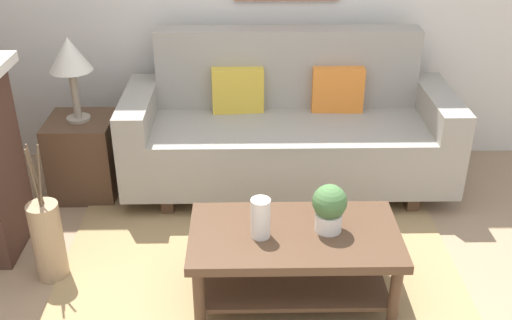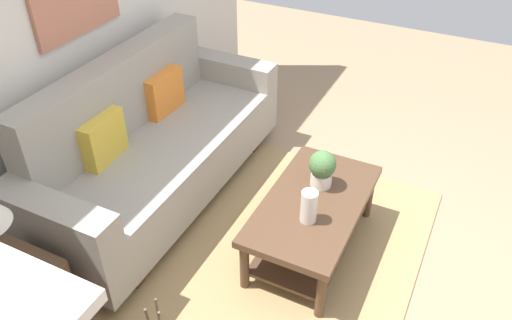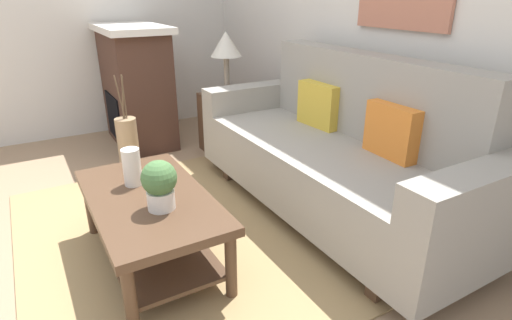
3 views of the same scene
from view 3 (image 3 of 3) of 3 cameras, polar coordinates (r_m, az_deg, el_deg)
name	(u,v)px [view 3 (image 3 of 3)]	position (r m, az deg, el deg)	size (l,w,h in m)	color
ground_plane	(87,263)	(2.65, -22.37, -13.08)	(8.90, 8.90, 0.00)	#9E7F60
wall_back	(383,8)	(3.19, 17.19, 19.50)	(4.90, 0.10, 2.70)	silver
wall_left	(81,2)	(4.75, -23.08, 19.47)	(0.10, 5.11, 2.70)	silver
area_rug	(170,238)	(2.72, -11.86, -10.54)	(2.31, 1.73, 0.01)	#A38456
couch	(335,155)	(2.84, 10.88, 0.75)	(2.25, 0.84, 1.08)	gray
throw_pillow_mustard	(319,105)	(3.10, 8.77, 7.57)	(0.36, 0.12, 0.32)	gold
throw_pillow_orange	(393,131)	(2.61, 18.39, 3.83)	(0.36, 0.12, 0.32)	orange
coffee_table	(150,214)	(2.38, -14.42, -7.24)	(1.10, 0.60, 0.43)	#513826
tabletop_vase	(132,167)	(2.43, -16.81, -0.93)	(0.10, 0.10, 0.22)	white
potted_plant_tabletop	(160,183)	(2.11, -13.21, -3.17)	(0.18, 0.18, 0.26)	white
side_table	(228,123)	(3.97, -3.89, 5.08)	(0.44, 0.44, 0.56)	#513826
table_lamp	(226,47)	(3.82, -4.18, 15.36)	(0.28, 0.28, 0.57)	gray
fireplace	(136,86)	(4.31, -16.23, 9.86)	(1.02, 0.58, 1.16)	#472D23
floor_vase	(128,145)	(3.67, -17.26, 1.93)	(0.17, 0.17, 0.48)	tan
floor_vase_branch_a	(123,98)	(3.53, -17.96, 8.20)	(0.01, 0.01, 0.36)	brown
floor_vase_branch_b	(124,97)	(3.57, -17.80, 8.34)	(0.01, 0.01, 0.36)	brown
floor_vase_branch_c	(120,97)	(3.56, -18.35, 8.24)	(0.01, 0.01, 0.36)	brown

